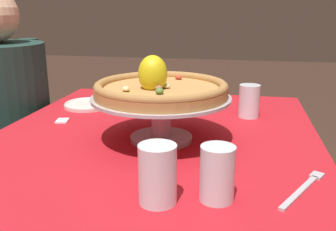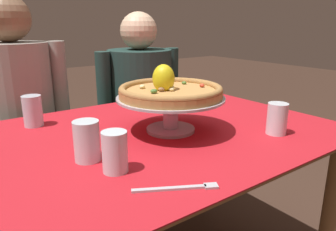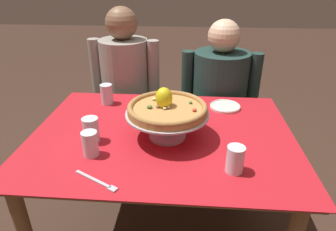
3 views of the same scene
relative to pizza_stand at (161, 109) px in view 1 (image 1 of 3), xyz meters
The scene contains 10 objects.
dining_table 0.19m from the pizza_stand, 132.51° to the left, with size 1.24×0.94×0.73m.
pizza_stand is the anchor object (origin of this frame).
pizza 0.06m from the pizza_stand, 132.68° to the left, with size 0.36×0.36×0.11m.
water_glass_front_left 0.36m from the pizza_stand, 150.57° to the right, with size 0.07×0.07×0.11m.
water_glass_side_left 0.35m from the pizza_stand, 169.15° to the right, with size 0.07×0.07×0.12m.
water_glass_front_right 0.37m from the pizza_stand, 40.72° to the right, with size 0.07×0.07×0.11m.
side_plate 0.46m from the pizza_stand, 48.71° to the left, with size 0.17×0.17×0.02m.
dinner_fork 0.43m from the pizza_stand, 123.45° to the right, with size 0.19×0.11×0.01m.
sugar_packet 0.38m from the pizza_stand, 72.69° to the left, with size 0.05×0.04×0.01m, color white.
diner_right 0.80m from the pizza_stand, 66.78° to the left, with size 0.52×0.38×1.16m.
Camera 1 is at (-0.94, -0.24, 1.09)m, focal length 40.33 mm.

